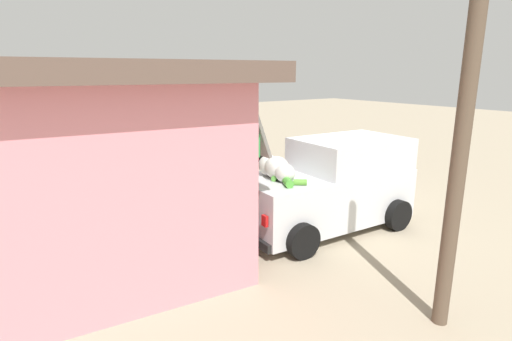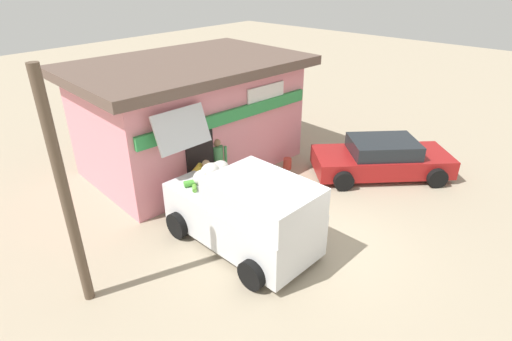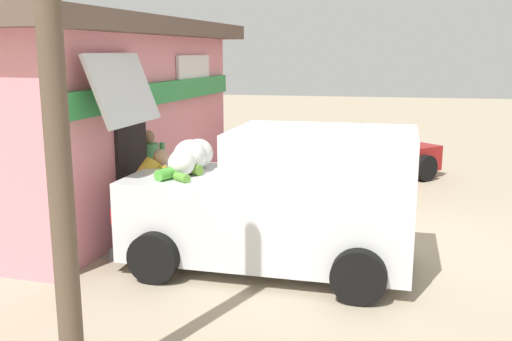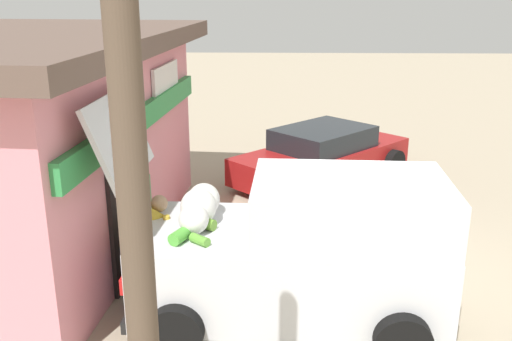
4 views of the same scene
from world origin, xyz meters
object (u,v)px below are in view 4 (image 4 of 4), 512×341
(storefront_bar, at_px, (21,141))
(customer_bending, at_px, (144,243))
(parked_sedan, at_px, (322,156))
(vendor_standing, at_px, (135,207))
(unloaded_banana_pile, at_px, (50,296))
(paint_bucket, at_px, (202,197))
(delivery_van, at_px, (301,251))

(storefront_bar, relative_size, customer_bending, 5.04)
(parked_sedan, bearing_deg, customer_bending, 152.03)
(storefront_bar, xyz_separation_m, vendor_standing, (-0.69, -1.93, -0.83))
(parked_sedan, bearing_deg, storefront_bar, 123.85)
(customer_bending, bearing_deg, unloaded_banana_pile, 96.07)
(customer_bending, distance_m, unloaded_banana_pile, 1.49)
(customer_bending, xyz_separation_m, paint_bucket, (3.62, -0.32, -0.71))
(vendor_standing, xyz_separation_m, paint_bucket, (2.46, -0.71, -0.76))
(vendor_standing, bearing_deg, delivery_van, -120.86)
(delivery_van, bearing_deg, customer_bending, 81.64)
(parked_sedan, bearing_deg, delivery_van, 172.43)
(storefront_bar, bearing_deg, paint_bucket, -56.05)
(vendor_standing, distance_m, customer_bending, 1.22)
(parked_sedan, xyz_separation_m, vendor_standing, (-4.12, 3.19, 0.38))
(parked_sedan, height_order, vendor_standing, vendor_standing)
(unloaded_banana_pile, bearing_deg, delivery_van, -92.83)
(storefront_bar, relative_size, vendor_standing, 4.60)
(delivery_van, distance_m, customer_bending, 2.09)
(parked_sedan, distance_m, vendor_standing, 5.22)
(storefront_bar, height_order, unloaded_banana_pile, storefront_bar)
(parked_sedan, bearing_deg, vendor_standing, 142.23)
(parked_sedan, distance_m, paint_bucket, 3.01)
(storefront_bar, distance_m, unloaded_banana_pile, 2.75)
(delivery_van, bearing_deg, vendor_standing, 59.14)
(vendor_standing, relative_size, paint_bucket, 4.41)
(customer_bending, bearing_deg, delivery_van, -98.36)
(storefront_bar, distance_m, customer_bending, 3.09)
(vendor_standing, distance_m, unloaded_banana_pile, 1.76)
(storefront_bar, relative_size, paint_bucket, 20.27)
(delivery_van, relative_size, unloaded_banana_pile, 5.76)
(customer_bending, height_order, paint_bucket, customer_bending)
(storefront_bar, height_order, delivery_van, storefront_bar)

